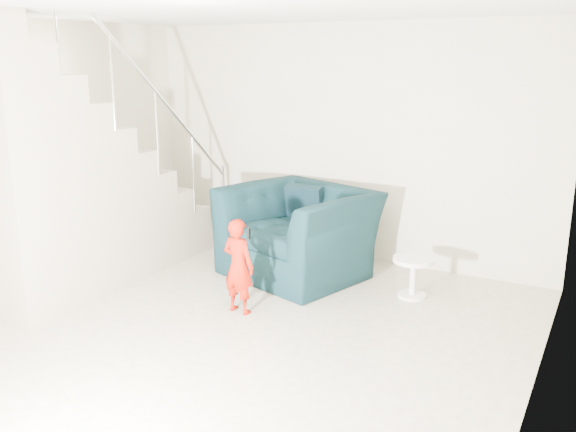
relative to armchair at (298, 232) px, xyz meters
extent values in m
plane|color=gray|center=(0.11, -1.91, -0.47)|extent=(5.50, 5.50, 0.00)
plane|color=silver|center=(0.11, -1.91, 2.23)|extent=(5.50, 5.50, 0.00)
plane|color=#BFB79C|center=(0.11, 0.84, 0.88)|extent=(5.00, 0.00, 5.00)
plane|color=#BFB79C|center=(2.61, -1.91, 0.88)|extent=(0.00, 5.50, 5.50)
imported|color=black|center=(0.00, 0.00, 0.00)|extent=(1.76, 1.63, 0.95)
imported|color=#961D04|center=(0.01, -1.19, -0.02)|extent=(0.35, 0.25, 0.90)
cylinder|color=silver|center=(1.31, -0.05, -0.08)|extent=(0.41, 0.41, 0.04)
cylinder|color=silver|center=(1.31, -0.05, -0.29)|extent=(0.06, 0.06, 0.37)
cylinder|color=silver|center=(1.31, -0.05, -0.46)|extent=(0.29, 0.29, 0.03)
cube|color=#ADA089|center=(-1.89, 0.44, -0.34)|extent=(1.00, 0.30, 0.27)
cube|color=#ADA089|center=(-1.89, 0.14, -0.20)|extent=(1.00, 0.30, 0.54)
cube|color=#ADA089|center=(-1.89, -0.16, -0.07)|extent=(1.00, 0.30, 0.81)
cube|color=#ADA089|center=(-1.89, -0.46, 0.07)|extent=(1.00, 0.30, 1.08)
cube|color=#ADA089|center=(-1.89, -0.76, 0.20)|extent=(1.00, 0.30, 1.35)
cube|color=#ADA089|center=(-1.89, -1.06, 0.34)|extent=(1.00, 0.30, 1.62)
cube|color=#ADA089|center=(-1.89, -1.36, 0.47)|extent=(1.00, 0.30, 1.89)
cube|color=#ADA089|center=(-1.89, -1.66, 0.61)|extent=(1.00, 0.30, 2.16)
cube|color=#ADA089|center=(-1.89, -1.96, 0.74)|extent=(1.00, 0.30, 2.43)
cylinder|color=silver|center=(-1.39, -0.91, 1.78)|extent=(0.04, 3.03, 2.73)
cylinder|color=silver|center=(-1.39, 0.59, 0.03)|extent=(0.04, 0.04, 1.00)
cube|color=black|center=(-0.09, 0.33, 0.25)|extent=(0.44, 0.21, 0.43)
cube|color=black|center=(-0.61, 0.04, 0.12)|extent=(0.05, 0.45, 0.51)
cube|color=black|center=(0.14, -1.20, 0.31)|extent=(0.03, 0.05, 0.10)
camera|label=1|loc=(2.97, -5.61, 1.83)|focal=38.00mm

